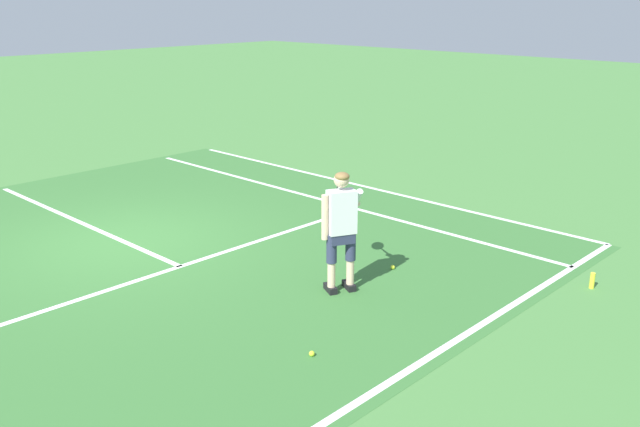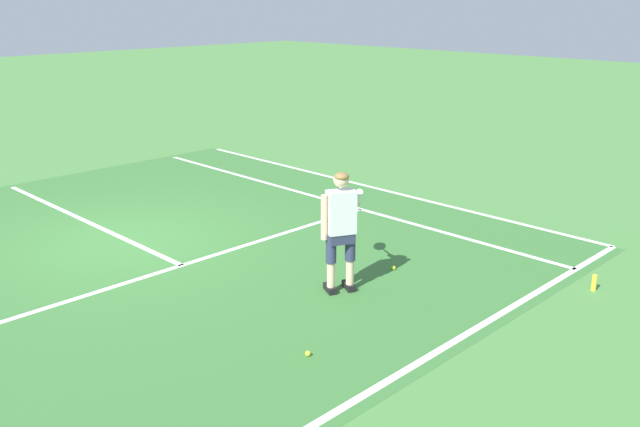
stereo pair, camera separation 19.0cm
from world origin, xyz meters
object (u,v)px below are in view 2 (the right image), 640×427
(tennis_player, at_px, (341,223))
(water_bottle, at_px, (594,283))
(tennis_ball_near_feet, at_px, (394,268))
(tennis_ball_by_baseline, at_px, (308,354))

(tennis_player, distance_m, water_bottle, 3.65)
(tennis_ball_near_feet, relative_size, tennis_ball_by_baseline, 1.00)
(tennis_ball_by_baseline, bearing_deg, tennis_ball_near_feet, 19.22)
(tennis_player, xyz_separation_m, water_bottle, (2.50, -2.51, -0.87))
(tennis_ball_near_feet, height_order, tennis_ball_by_baseline, same)
(water_bottle, bearing_deg, tennis_player, 134.85)
(tennis_ball_by_baseline, distance_m, water_bottle, 4.37)
(tennis_player, height_order, tennis_ball_by_baseline, tennis_player)
(tennis_ball_near_feet, bearing_deg, tennis_player, 177.36)
(tennis_player, bearing_deg, tennis_ball_near_feet, -2.64)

